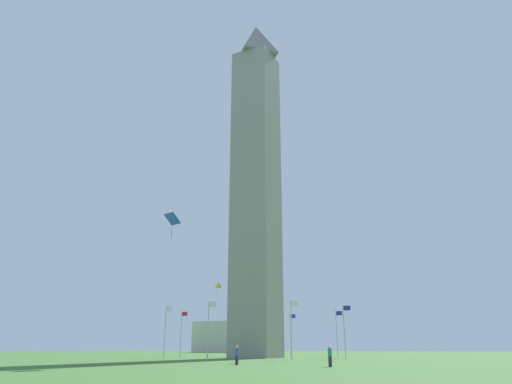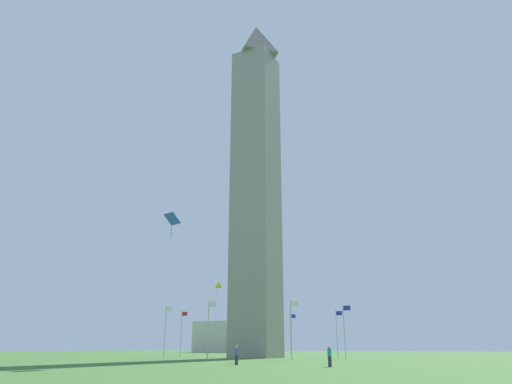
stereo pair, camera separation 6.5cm
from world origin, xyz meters
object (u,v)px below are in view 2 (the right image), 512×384
(obelisk_monument, at_px, (256,173))
(kite_yellow_delta, at_px, (217,286))
(flagpole_n, at_px, (345,329))
(distant_building, at_px, (237,337))
(flagpole_s, at_px, (181,331))
(person_teal_shirt, at_px, (330,356))
(flagpole_nw, at_px, (292,326))
(flagpole_se, at_px, (232,333))
(person_blue_shirt, at_px, (237,355))
(flagpole_ne, at_px, (337,331))
(flagpole_sw, at_px, (165,329))
(flagpole_e, at_px, (291,332))
(person_purple_shirt, at_px, (237,354))
(kite_blue_diamond, at_px, (172,219))
(flagpole_w, at_px, (209,327))

(obelisk_monument, xyz_separation_m, kite_yellow_delta, (-3.04, -6.61, -19.38))
(flagpole_n, relative_size, distant_building, 0.33)
(flagpole_s, height_order, person_teal_shirt, flagpole_s)
(obelisk_monument, relative_size, kite_yellow_delta, 31.69)
(flagpole_nw, height_order, person_teal_shirt, flagpole_nw)
(flagpole_se, bearing_deg, person_teal_shirt, -51.11)
(flagpole_se, xyz_separation_m, person_blue_shirt, (20.68, -36.11, -3.15))
(flagpole_ne, bearing_deg, flagpole_sw, -135.00)
(flagpole_sw, bearing_deg, distant_building, 111.32)
(flagpole_nw, xyz_separation_m, distant_building, (-48.75, 75.63, 0.50))
(obelisk_monument, bearing_deg, flagpole_sw, -134.80)
(flagpole_ne, bearing_deg, flagpole_nw, -90.00)
(flagpole_e, distance_m, flagpole_s, 19.23)
(person_blue_shirt, bearing_deg, distant_building, 38.17)
(flagpole_e, xyz_separation_m, kite_yellow_delta, (-3.10, -20.21, 5.96))
(flagpole_ne, relative_size, flagpole_e, 1.00)
(distant_building, bearing_deg, kite_yellow_delta, -63.61)
(flagpole_nw, xyz_separation_m, person_purple_shirt, (-1.25, -11.86, -3.06))
(person_teal_shirt, relative_size, kite_blue_diamond, 0.65)
(person_blue_shirt, bearing_deg, kite_yellow_delta, 45.15)
(flagpole_s, bearing_deg, obelisk_monument, -0.00)
(flagpole_n, distance_m, person_teal_shirt, 27.86)
(flagpole_sw, height_order, person_teal_shirt, flagpole_sw)
(flagpole_n, relative_size, flagpole_nw, 1.00)
(person_teal_shirt, xyz_separation_m, person_blue_shirt, (-8.83, 0.47, -0.02))
(flagpole_ne, xyz_separation_m, person_teal_shirt, (10.27, -36.58, -3.13))
(flagpole_w, bearing_deg, flagpole_e, 90.00)
(flagpole_nw, distance_m, distant_building, 89.98)
(flagpole_e, bearing_deg, kite_blue_diamond, -84.52)
(kite_yellow_delta, bearing_deg, distant_building, 116.39)
(flagpole_ne, distance_m, flagpole_sw, 27.20)
(obelisk_monument, xyz_separation_m, flagpole_sw, (-9.55, -9.62, -25.34))
(person_purple_shirt, distance_m, distant_building, 99.61)
(flagpole_n, height_order, flagpole_nw, same)
(flagpole_nw, relative_size, distant_building, 0.33)
(flagpole_se, xyz_separation_m, kite_yellow_delta, (6.51, -16.23, 5.96))
(flagpole_nw, height_order, distant_building, distant_building)
(flagpole_sw, distance_m, person_teal_shirt, 34.37)
(obelisk_monument, bearing_deg, flagpole_s, 180.00)
(distant_building, bearing_deg, flagpole_nw, -57.20)
(flagpole_e, xyz_separation_m, flagpole_se, (-9.62, -3.98, 0.00))
(flagpole_s, height_order, distant_building, distant_building)
(person_teal_shirt, bearing_deg, flagpole_s, 14.26)
(flagpole_se, distance_m, flagpole_s, 10.41)
(flagpole_se, relative_size, person_teal_shirt, 4.30)
(flagpole_n, distance_m, flagpole_s, 27.20)
(flagpole_se, relative_size, flagpole_w, 1.00)
(obelisk_monument, relative_size, kite_blue_diamond, 22.80)
(flagpole_ne, distance_m, flagpole_w, 25.13)
(flagpole_w, bearing_deg, flagpole_n, 45.00)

